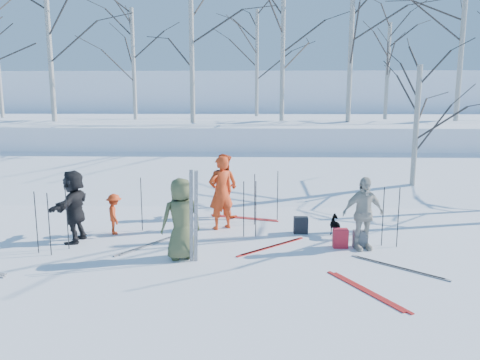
{
  "coord_description": "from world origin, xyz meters",
  "views": [
    {
      "loc": [
        0.34,
        -9.61,
        3.3
      ],
      "look_at": [
        0.0,
        1.5,
        1.3
      ],
      "focal_mm": 35.0,
      "sensor_mm": 36.0,
      "label": 1
    }
  ],
  "objects_px": {
    "skier_red_north": "(221,193)",
    "backpack_red": "(340,238)",
    "skier_redor_behind": "(224,185)",
    "skier_cream_east": "(363,213)",
    "skier_red_seated": "(114,214)",
    "skier_olive_center": "(181,219)",
    "skier_grey_west": "(74,206)",
    "dog": "(337,226)",
    "backpack_dark": "(301,225)",
    "backpack_grey": "(360,239)"
  },
  "relations": [
    {
      "from": "skier_red_north",
      "to": "backpack_red",
      "type": "xyz_separation_m",
      "value": [
        2.74,
        -1.41,
        -0.72
      ]
    },
    {
      "from": "skier_redor_behind",
      "to": "skier_red_north",
      "type": "bearing_deg",
      "value": 129.46
    },
    {
      "from": "skier_cream_east",
      "to": "skier_red_seated",
      "type": "bearing_deg",
      "value": 155.78
    },
    {
      "from": "skier_olive_center",
      "to": "skier_red_seated",
      "type": "relative_size",
      "value": 1.7
    },
    {
      "from": "skier_olive_center",
      "to": "skier_grey_west",
      "type": "xyz_separation_m",
      "value": [
        -2.62,
        1.07,
        -0.01
      ]
    },
    {
      "from": "dog",
      "to": "backpack_dark",
      "type": "bearing_deg",
      "value": -31.56
    },
    {
      "from": "backpack_grey",
      "to": "backpack_dark",
      "type": "xyz_separation_m",
      "value": [
        -1.21,
        1.05,
        0.01
      ]
    },
    {
      "from": "skier_olive_center",
      "to": "skier_cream_east",
      "type": "xyz_separation_m",
      "value": [
        3.84,
        0.7,
        -0.04
      ]
    },
    {
      "from": "skier_redor_behind",
      "to": "backpack_red",
      "type": "xyz_separation_m",
      "value": [
        2.75,
        -2.63,
        -0.67
      ]
    },
    {
      "from": "skier_grey_west",
      "to": "backpack_grey",
      "type": "height_order",
      "value": "skier_grey_west"
    },
    {
      "from": "backpack_grey",
      "to": "backpack_dark",
      "type": "distance_m",
      "value": 1.6
    },
    {
      "from": "skier_redor_behind",
      "to": "backpack_grey",
      "type": "height_order",
      "value": "skier_redor_behind"
    },
    {
      "from": "skier_redor_behind",
      "to": "skier_grey_west",
      "type": "distance_m",
      "value": 4.04
    },
    {
      "from": "backpack_grey",
      "to": "skier_cream_east",
      "type": "bearing_deg",
      "value": -86.86
    },
    {
      "from": "skier_redor_behind",
      "to": "backpack_dark",
      "type": "relative_size",
      "value": 4.38
    },
    {
      "from": "skier_red_seated",
      "to": "dog",
      "type": "xyz_separation_m",
      "value": [
        5.34,
        -0.07,
        -0.24
      ]
    },
    {
      "from": "backpack_dark",
      "to": "skier_olive_center",
      "type": "bearing_deg",
      "value": -144.33
    },
    {
      "from": "skier_red_seated",
      "to": "skier_cream_east",
      "type": "xyz_separation_m",
      "value": [
        5.72,
        -0.98,
        0.31
      ]
    },
    {
      "from": "backpack_red",
      "to": "backpack_dark",
      "type": "bearing_deg",
      "value": 125.62
    },
    {
      "from": "skier_red_north",
      "to": "backpack_grey",
      "type": "distance_m",
      "value": 3.54
    },
    {
      "from": "skier_olive_center",
      "to": "backpack_grey",
      "type": "xyz_separation_m",
      "value": [
        3.83,
        0.83,
        -0.65
      ]
    },
    {
      "from": "skier_olive_center",
      "to": "backpack_grey",
      "type": "height_order",
      "value": "skier_olive_center"
    },
    {
      "from": "skier_redor_behind",
      "to": "backpack_red",
      "type": "bearing_deg",
      "value": 175.23
    },
    {
      "from": "skier_red_north",
      "to": "skier_red_seated",
      "type": "xyz_separation_m",
      "value": [
        -2.54,
        -0.54,
        -0.43
      ]
    },
    {
      "from": "skier_red_seated",
      "to": "skier_grey_west",
      "type": "height_order",
      "value": "skier_grey_west"
    },
    {
      "from": "skier_red_seated",
      "to": "backpack_red",
      "type": "bearing_deg",
      "value": -121.17
    },
    {
      "from": "skier_grey_west",
      "to": "backpack_red",
      "type": "height_order",
      "value": "skier_grey_west"
    },
    {
      "from": "skier_redor_behind",
      "to": "backpack_red",
      "type": "height_order",
      "value": "skier_redor_behind"
    },
    {
      "from": "backpack_red",
      "to": "backpack_grey",
      "type": "relative_size",
      "value": 1.11
    },
    {
      "from": "skier_red_seated",
      "to": "backpack_dark",
      "type": "xyz_separation_m",
      "value": [
        4.51,
        0.2,
        -0.29
      ]
    },
    {
      "from": "skier_cream_east",
      "to": "skier_grey_west",
      "type": "distance_m",
      "value": 6.46
    },
    {
      "from": "backpack_grey",
      "to": "dog",
      "type": "bearing_deg",
      "value": 115.67
    },
    {
      "from": "skier_cream_east",
      "to": "backpack_grey",
      "type": "relative_size",
      "value": 4.23
    },
    {
      "from": "skier_red_north",
      "to": "backpack_red",
      "type": "height_order",
      "value": "skier_red_north"
    },
    {
      "from": "skier_red_north",
      "to": "backpack_dark",
      "type": "height_order",
      "value": "skier_red_north"
    },
    {
      "from": "skier_red_seated",
      "to": "skier_cream_east",
      "type": "distance_m",
      "value": 5.81
    },
    {
      "from": "skier_cream_east",
      "to": "backpack_grey",
      "type": "height_order",
      "value": "skier_cream_east"
    },
    {
      "from": "skier_cream_east",
      "to": "backpack_grey",
      "type": "bearing_deg",
      "value": 78.64
    },
    {
      "from": "skier_red_seated",
      "to": "backpack_grey",
      "type": "distance_m",
      "value": 5.79
    },
    {
      "from": "skier_cream_east",
      "to": "backpack_red",
      "type": "xyz_separation_m",
      "value": [
        -0.44,
        0.11,
        -0.59
      ]
    },
    {
      "from": "skier_red_seated",
      "to": "backpack_dark",
      "type": "relative_size",
      "value": 2.47
    },
    {
      "from": "skier_redor_behind",
      "to": "skier_grey_west",
      "type": "height_order",
      "value": "skier_redor_behind"
    },
    {
      "from": "skier_red_north",
      "to": "skier_cream_east",
      "type": "bearing_deg",
      "value": 121.79
    },
    {
      "from": "backpack_dark",
      "to": "backpack_red",
      "type": "bearing_deg",
      "value": -54.38
    },
    {
      "from": "skier_redor_behind",
      "to": "backpack_dark",
      "type": "xyz_separation_m",
      "value": [
        1.98,
        -1.56,
        -0.68
      ]
    },
    {
      "from": "skier_grey_west",
      "to": "skier_red_north",
      "type": "bearing_deg",
      "value": 114.27
    },
    {
      "from": "backpack_red",
      "to": "backpack_grey",
      "type": "xyz_separation_m",
      "value": [
        0.44,
        0.02,
        -0.02
      ]
    },
    {
      "from": "skier_olive_center",
      "to": "dog",
      "type": "height_order",
      "value": "skier_olive_center"
    },
    {
      "from": "skier_cream_east",
      "to": "backpack_grey",
      "type": "distance_m",
      "value": 0.63
    },
    {
      "from": "skier_olive_center",
      "to": "skier_cream_east",
      "type": "bearing_deg",
      "value": 168.04
    }
  ]
}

